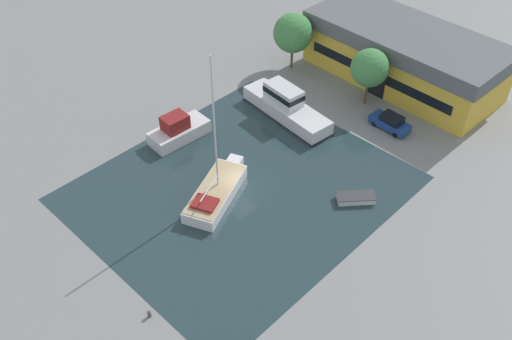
{
  "coord_description": "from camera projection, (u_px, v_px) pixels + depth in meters",
  "views": [
    {
      "loc": [
        29.27,
        -27.92,
        37.81
      ],
      "look_at": [
        0.0,
        2.18,
        1.0
      ],
      "focal_mm": 40.0,
      "sensor_mm": 36.0,
      "label": 1
    }
  ],
  "objects": [
    {
      "name": "ground_plane",
      "position": [
        240.0,
        188.0,
        55.32
      ],
      "size": [
        440.0,
        440.0,
        0.0
      ],
      "primitive_type": "plane",
      "color": "gray"
    },
    {
      "name": "water_canal",
      "position": [
        240.0,
        188.0,
        55.32
      ],
      "size": [
        25.37,
        29.07,
        0.01
      ],
      "primitive_type": "cube",
      "color": "#23383D",
      "rests_on": "ground"
    },
    {
      "name": "warehouse_building",
      "position": [
        404.0,
        55.0,
        67.88
      ],
      "size": [
        24.09,
        11.08,
        6.67
      ],
      "rotation": [
        0.0,
        0.0,
        -0.03
      ],
      "color": "gold",
      "rests_on": "ground"
    },
    {
      "name": "quay_tree_near_building",
      "position": [
        370.0,
        68.0,
        63.09
      ],
      "size": [
        4.31,
        4.31,
        6.89
      ],
      "color": "brown",
      "rests_on": "ground"
    },
    {
      "name": "quay_tree_by_water",
      "position": [
        293.0,
        33.0,
        69.13
      ],
      "size": [
        4.83,
        4.83,
        7.18
      ],
      "color": "brown",
      "rests_on": "ground"
    },
    {
      "name": "parked_car",
      "position": [
        390.0,
        122.0,
        61.96
      ],
      "size": [
        4.55,
        2.01,
        1.78
      ],
      "rotation": [
        0.0,
        0.0,
        1.53
      ],
      "color": "navy",
      "rests_on": "ground"
    },
    {
      "name": "sailboat_moored",
      "position": [
        216.0,
        191.0,
        53.93
      ],
      "size": [
        6.15,
        9.68,
        15.08
      ],
      "rotation": [
        0.0,
        0.0,
        0.4
      ],
      "color": "white",
      "rests_on": "water_canal"
    },
    {
      "name": "motor_cruiser",
      "position": [
        286.0,
        106.0,
        63.43
      ],
      "size": [
        11.98,
        4.51,
        3.68
      ],
      "rotation": [
        0.0,
        0.0,
        1.46
      ],
      "color": "silver",
      "rests_on": "water_canal"
    },
    {
      "name": "small_dinghy",
      "position": [
        356.0,
        198.0,
        53.83
      ],
      "size": [
        3.55,
        3.72,
        0.67
      ],
      "rotation": [
        0.0,
        0.0,
        5.55
      ],
      "color": "silver",
      "rests_on": "water_canal"
    },
    {
      "name": "cabin_boat",
      "position": [
        178.0,
        130.0,
        60.53
      ],
      "size": [
        3.25,
        6.7,
        3.03
      ],
      "rotation": [
        0.0,
        0.0,
        -0.06
      ],
      "color": "silver",
      "rests_on": "water_canal"
    },
    {
      "name": "mooring_bollard",
      "position": [
        149.0,
        314.0,
        44.11
      ],
      "size": [
        0.31,
        0.31,
        0.66
      ],
      "color": "#47474C",
      "rests_on": "ground"
    }
  ]
}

